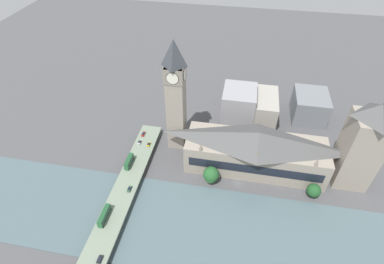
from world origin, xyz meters
TOP-DOWN VIEW (x-y plane):
  - ground_plane at (0.00, 0.00)m, footprint 600.00×600.00m
  - river_water at (-32.18, 0.00)m, footprint 52.37×360.00m
  - parliament_hall at (15.76, -8.00)m, footprint 25.98×82.16m
  - clock_tower at (27.58, 42.35)m, footprint 11.73×11.73m
  - victoria_tower at (15.81, -62.34)m, footprint 18.53×18.53m
  - road_bridge at (-32.18, 62.33)m, footprint 136.74×13.42m
  - double_decker_bus_lead at (-0.81, 65.66)m, footprint 10.48×2.58m
  - double_decker_bus_rear at (-38.48, 65.42)m, footprint 11.89×2.61m
  - car_northbound_lead at (26.62, 65.60)m, footprint 4.66×1.75m
  - car_northbound_mid at (17.61, 59.11)m, footprint 3.95×1.75m
  - car_northbound_tail at (18.39, 65.51)m, footprint 3.82×1.76m
  - car_southbound_lead at (-18.87, 59.26)m, footprint 4.18×1.82m
  - car_southbound_tail at (-59.47, 59.05)m, footprint 3.88×1.91m
  - city_block_west at (62.83, -13.91)m, footprint 31.54×15.17m
  - city_block_center at (72.96, -45.50)m, footprint 27.93×23.20m
  - city_block_east at (59.46, 5.12)m, footprint 25.63×22.68m
  - tree_embankment_near at (-2.39, 16.04)m, footprint 7.14×7.14m
  - tree_embankment_mid at (-1.50, 15.89)m, footprint 9.26×9.26m
  - tree_embankment_far at (-1.40, -41.25)m, footprint 7.78×7.78m

SIDE VIEW (x-z plane):
  - ground_plane at x=0.00m, z-range 0.00..0.00m
  - river_water at x=-32.18m, z-range 0.00..0.30m
  - road_bridge at x=-32.18m, z-range 1.33..5.79m
  - car_southbound_lead at x=-18.87m, z-range 4.48..5.73m
  - car_northbound_mid at x=17.61m, z-range 4.46..5.76m
  - car_northbound_lead at x=26.62m, z-range 4.48..5.75m
  - car_southbound_tail at x=-59.47m, z-range 4.47..5.85m
  - car_northbound_tail at x=18.39m, z-range 4.45..5.94m
  - tree_embankment_near at x=-2.39m, z-range 0.81..9.61m
  - tree_embankment_far at x=-1.40m, z-range 0.78..10.13m
  - tree_embankment_mid at x=-1.50m, z-range 1.05..12.44m
  - double_decker_bus_rear at x=-38.48m, z-range 4.69..9.37m
  - double_decker_bus_lead at x=-0.81m, z-range 4.71..9.64m
  - city_block_center at x=72.96m, z-range 0.00..19.30m
  - city_block_west at x=62.83m, z-range 0.00..20.42m
  - city_block_east at x=59.46m, z-range 0.00..25.75m
  - parliament_hall at x=15.76m, z-range -0.11..27.44m
  - victoria_tower at x=15.81m, z-range -2.00..56.60m
  - clock_tower at x=27.58m, z-range 2.63..75.97m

